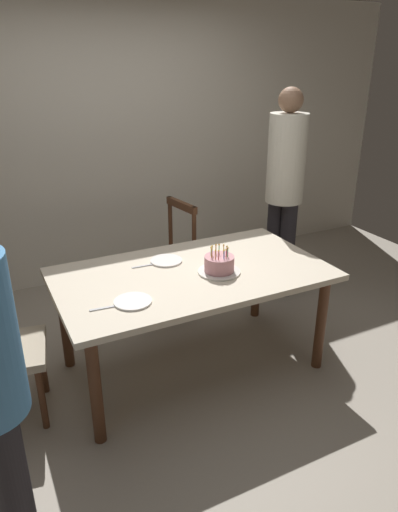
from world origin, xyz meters
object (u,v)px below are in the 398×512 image
Objects in this scene: birthday_cake at (219,265)px; plate_far_side at (166,261)px; dining_table at (192,282)px; plate_near_celebrant at (133,301)px; chair_spindle_back at (165,261)px; person_guest at (285,183)px.

birthday_cake is 0.40m from plate_far_side.
birthday_cake is at bearing -31.90° from dining_table.
plate_near_celebrant is 1.27m from chair_spindle_back.
person_guest is at bearing 27.80° from plate_near_celebrant.
dining_table is 8.07× the size of plate_near_celebrant.
person_guest is at bearing 18.79° from plate_far_side.
birthday_cake is at bearing -89.98° from chair_spindle_back.
plate_far_side is at bearing 48.58° from plate_near_celebrant.
plate_near_celebrant is (-0.49, -0.23, 0.09)m from dining_table.
dining_table is at bearing -100.26° from chair_spindle_back.
chair_spindle_back is at bearing 90.02° from birthday_cake.
plate_near_celebrant is 0.12× the size of person_guest.
dining_table is at bearing -68.59° from plate_far_side.
chair_spindle_back is at bearing 171.36° from person_guest.
person_guest reaches higher than plate_far_side.
chair_spindle_back is (0.15, 0.83, -0.20)m from dining_table.
plate_far_side is (-0.24, 0.32, -0.05)m from birthday_cake.
plate_near_celebrant reaches higher than dining_table.
dining_table is 0.87m from chair_spindle_back.
dining_table is 0.54m from plate_near_celebrant.
plate_near_celebrant is at bearing -168.23° from birthday_cake.
dining_table is 0.22m from birthday_cake.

